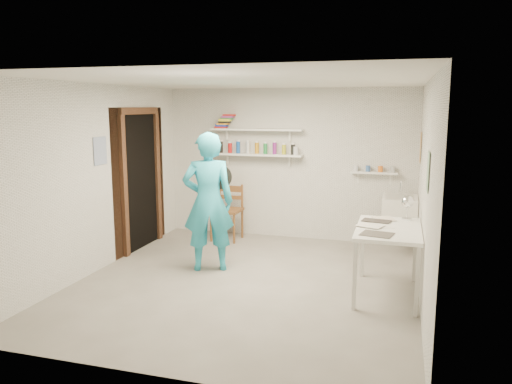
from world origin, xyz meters
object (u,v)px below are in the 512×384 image
(wooden_chair, at_px, (227,210))
(man, at_px, (208,202))
(wall_clock, at_px, (220,177))
(work_table, at_px, (387,261))
(belfast_sink, at_px, (400,207))
(desk_lamp, at_px, (408,202))

(wooden_chair, bearing_deg, man, -77.07)
(wall_clock, height_order, work_table, wall_clock)
(wall_clock, bearing_deg, man, -134.71)
(man, xyz_separation_m, wooden_chair, (-0.27, 1.46, -0.42))
(belfast_sink, distance_m, wooden_chair, 2.66)
(man, bearing_deg, desk_lamp, 162.23)
(belfast_sink, relative_size, man, 0.33)
(wall_clock, bearing_deg, work_table, -34.63)
(wall_clock, relative_size, work_table, 0.28)
(work_table, height_order, desk_lamp, desk_lamp)
(man, height_order, wooden_chair, man)
(work_table, xyz_separation_m, desk_lamp, (0.19, 0.47, 0.61))
(desk_lamp, bearing_deg, wooden_chair, 155.24)
(work_table, distance_m, desk_lamp, 0.79)
(work_table, bearing_deg, desk_lamp, 67.58)
(wooden_chair, bearing_deg, wall_clock, -71.81)
(man, relative_size, work_table, 1.54)
(man, relative_size, wall_clock, 5.56)
(man, distance_m, wall_clock, 0.37)
(wall_clock, xyz_separation_m, desk_lamp, (2.37, -0.01, -0.20))
(wall_clock, distance_m, wooden_chair, 1.49)
(work_table, relative_size, desk_lamp, 8.00)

